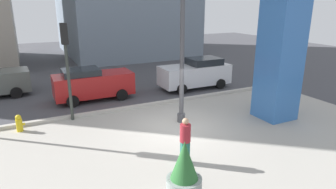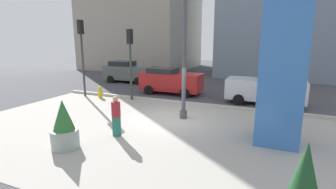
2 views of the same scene
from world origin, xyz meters
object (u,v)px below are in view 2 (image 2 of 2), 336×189
(potted_plant_curbside, at_px, (64,128))
(car_intersection, at_px, (267,88))
(art_pillar_blue, at_px, (283,65))
(fire_hydrant, at_px, (100,92))
(lamp_post, at_px, (184,56))
(car_passing_lane, at_px, (170,81))
(traffic_light_corner, at_px, (130,53))
(car_curb_east, at_px, (128,72))
(pedestrian_by_curb, at_px, (116,114))
(traffic_light_far_side, at_px, (82,46))

(potted_plant_curbside, distance_m, car_intersection, 11.49)
(art_pillar_blue, height_order, fire_hydrant, art_pillar_blue)
(lamp_post, distance_m, car_passing_lane, 6.23)
(traffic_light_corner, bearing_deg, car_curb_east, 123.41)
(pedestrian_by_curb, bearing_deg, lamp_post, 63.25)
(car_curb_east, bearing_deg, potted_plant_curbside, -67.18)
(art_pillar_blue, xyz_separation_m, fire_hydrant, (-10.90, 3.51, -2.57))
(fire_hydrant, xyz_separation_m, pedestrian_by_curb, (4.99, -5.38, 0.54))
(potted_plant_curbside, relative_size, car_passing_lane, 0.42)
(lamp_post, xyz_separation_m, car_passing_lane, (-2.85, 5.12, -2.11))
(potted_plant_curbside, height_order, car_intersection, car_intersection)
(car_intersection, relative_size, car_passing_lane, 1.05)
(fire_hydrant, distance_m, car_passing_lane, 4.89)
(traffic_light_corner, distance_m, car_intersection, 8.54)
(lamp_post, bearing_deg, car_curb_east, 135.13)
(traffic_light_far_side, distance_m, pedestrian_by_curb, 8.56)
(car_intersection, bearing_deg, car_curb_east, 163.28)
(fire_hydrant, distance_m, pedestrian_by_curb, 7.36)
(traffic_light_far_side, bearing_deg, pedestrian_by_curb, -40.65)
(traffic_light_far_side, relative_size, car_passing_lane, 1.17)
(art_pillar_blue, height_order, car_curb_east, art_pillar_blue)
(traffic_light_corner, relative_size, car_intersection, 0.98)
(potted_plant_curbside, distance_m, car_passing_lane, 10.14)
(car_curb_east, bearing_deg, car_intersection, -16.72)
(traffic_light_corner, bearing_deg, art_pillar_blue, -23.95)
(fire_hydrant, distance_m, traffic_light_far_side, 3.23)
(fire_hydrant, bearing_deg, potted_plant_curbside, -60.73)
(traffic_light_corner, xyz_separation_m, car_intersection, (8.00, 2.19, -2.05))
(fire_hydrant, bearing_deg, car_curb_east, 104.44)
(car_passing_lane, bearing_deg, potted_plant_curbside, -88.93)
(fire_hydrant, bearing_deg, car_intersection, 13.97)
(fire_hydrant, xyz_separation_m, car_curb_east, (-1.57, 6.08, 0.57))
(car_passing_lane, height_order, car_curb_east, car_curb_east)
(potted_plant_curbside, bearing_deg, car_intersection, 57.16)
(potted_plant_curbside, bearing_deg, car_curb_east, 112.82)
(fire_hydrant, relative_size, traffic_light_corner, 0.17)
(traffic_light_corner, xyz_separation_m, car_passing_lane, (1.58, 2.68, -2.07))
(car_intersection, bearing_deg, traffic_light_corner, -164.67)
(lamp_post, height_order, potted_plant_curbside, lamp_post)
(car_curb_east, bearing_deg, lamp_post, -44.87)
(car_passing_lane, bearing_deg, car_curb_east, 150.33)
(car_curb_east, relative_size, pedestrian_by_curb, 2.69)
(potted_plant_curbside, relative_size, traffic_light_far_side, 0.36)
(fire_hydrant, bearing_deg, traffic_light_far_side, -178.20)
(car_passing_lane, distance_m, car_curb_east, 6.17)
(lamp_post, bearing_deg, traffic_light_corner, 151.14)
(art_pillar_blue, height_order, car_intersection, art_pillar_blue)
(potted_plant_curbside, relative_size, pedestrian_by_curb, 1.09)
(lamp_post, xyz_separation_m, car_curb_east, (-8.21, 8.18, -2.10))
(art_pillar_blue, bearing_deg, fire_hydrant, 162.15)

